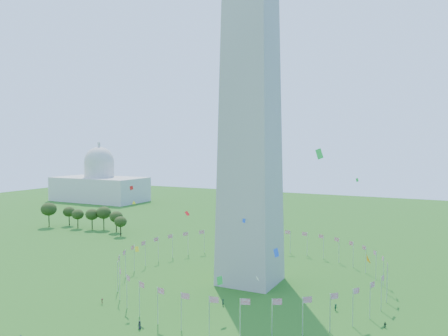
{
  "coord_description": "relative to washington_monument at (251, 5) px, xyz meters",
  "views": [
    {
      "loc": [
        52.43,
        -72.98,
        42.54
      ],
      "look_at": [
        -1.57,
        35.0,
        36.14
      ],
      "focal_mm": 35.0,
      "sensor_mm": 36.0,
      "label": 1
    }
  ],
  "objects": [
    {
      "name": "tree_line_west",
      "position": [
        -108.2,
        40.86,
        -79.14
      ],
      "size": [
        55.28,
        15.34,
        12.42
      ],
      "color": "#324818",
      "rests_on": "ground"
    },
    {
      "name": "washington_monument",
      "position": [
        0.0,
        0.0,
        0.0
      ],
      "size": [
        16.8,
        16.8,
        169.0
      ],
      "primitive_type": null,
      "color": "#ABA698",
      "rests_on": "ground"
    },
    {
      "name": "flag_ring",
      "position": [
        -0.0,
        0.0,
        -80.0
      ],
      "size": [
        80.24,
        80.24,
        9.0
      ],
      "color": "silver",
      "rests_on": "ground"
    },
    {
      "name": "kites_aloft",
      "position": [
        7.6,
        -26.47,
        -66.34
      ],
      "size": [
        120.2,
        83.08,
        35.04
      ],
      "color": "orange",
      "rests_on": "ground"
    },
    {
      "name": "capitol_building",
      "position": [
        -180.0,
        130.0,
        -61.5
      ],
      "size": [
        70.0,
        35.0,
        46.0
      ],
      "primitive_type": null,
      "color": "beige",
      "rests_on": "ground"
    }
  ]
}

